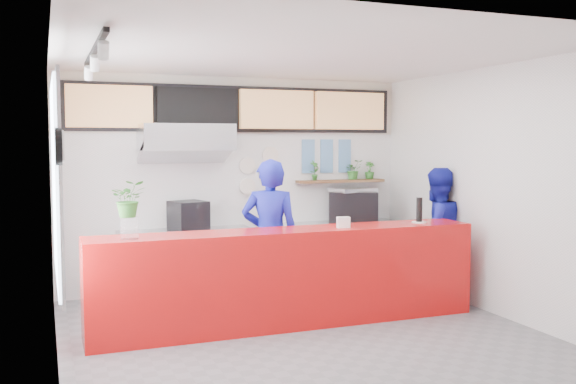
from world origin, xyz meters
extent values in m
plane|color=slate|center=(0.00, 0.00, 0.00)|extent=(5.00, 5.00, 0.00)
plane|color=silver|center=(0.00, 0.00, 3.00)|extent=(5.00, 5.00, 0.00)
plane|color=white|center=(0.00, 2.50, 1.50)|extent=(5.00, 0.00, 5.00)
plane|color=white|center=(-2.50, 0.00, 1.50)|extent=(0.00, 5.00, 5.00)
plane|color=white|center=(2.50, 0.00, 1.50)|extent=(0.00, 5.00, 5.00)
cube|color=red|center=(0.00, 0.40, 0.55)|extent=(4.50, 0.60, 1.10)
cube|color=beige|center=(0.00, 2.49, 2.60)|extent=(5.00, 0.02, 0.80)
cube|color=#B2B5BA|center=(-0.80, 2.20, 0.45)|extent=(1.80, 0.60, 0.90)
cube|color=black|center=(-0.77, 2.20, 1.10)|extent=(0.54, 0.54, 0.39)
cube|color=#B2B5BA|center=(-0.80, 2.15, 2.15)|extent=(1.20, 0.70, 0.35)
cube|color=#B2B5BA|center=(-0.80, 2.15, 1.95)|extent=(1.20, 0.69, 0.31)
cube|color=#B2B5BA|center=(1.50, 2.20, 0.45)|extent=(1.80, 0.60, 0.90)
cube|color=black|center=(1.70, 2.20, 1.13)|extent=(0.85, 0.74, 0.45)
cube|color=silver|center=(1.70, 2.20, 1.38)|extent=(0.69, 0.54, 0.06)
cube|color=brown|center=(1.60, 2.40, 1.50)|extent=(1.40, 0.18, 0.04)
cube|color=tan|center=(-1.75, 2.38, 2.55)|extent=(1.10, 0.10, 0.55)
cube|color=black|center=(-0.59, 2.38, 2.55)|extent=(1.10, 0.10, 0.55)
cube|color=tan|center=(0.57, 2.38, 2.55)|extent=(1.10, 0.10, 0.55)
cube|color=tan|center=(1.73, 2.38, 2.55)|extent=(1.10, 0.10, 0.55)
cube|color=black|center=(0.00, 2.46, 2.55)|extent=(4.80, 0.04, 0.65)
cube|color=silver|center=(-2.47, 0.30, 1.70)|extent=(0.04, 2.20, 1.90)
cube|color=#B2B5BA|center=(-2.45, 0.30, 1.70)|extent=(0.03, 2.30, 2.00)
cylinder|color=black|center=(-2.46, -0.90, 2.05)|extent=(0.05, 0.30, 0.30)
cylinder|color=white|center=(-2.43, -0.90, 2.05)|extent=(0.02, 0.26, 0.26)
cube|color=black|center=(-2.10, 0.00, 2.94)|extent=(0.05, 2.40, 0.04)
cylinder|color=silver|center=(0.15, 2.47, 1.75)|extent=(0.24, 0.03, 0.24)
cylinder|color=silver|center=(0.45, 2.47, 1.65)|extent=(0.24, 0.03, 0.24)
cylinder|color=silver|center=(0.15, 2.47, 1.45)|extent=(0.24, 0.03, 0.24)
cylinder|color=silver|center=(0.50, 2.47, 1.90)|extent=(0.24, 0.03, 0.24)
cube|color=#598CBF|center=(1.10, 2.48, 2.00)|extent=(0.20, 0.02, 0.25)
cube|color=#598CBF|center=(1.40, 2.48, 2.00)|extent=(0.20, 0.02, 0.25)
cube|color=#598CBF|center=(1.70, 2.48, 2.00)|extent=(0.20, 0.02, 0.25)
cube|color=#598CBF|center=(1.10, 2.48, 1.75)|extent=(0.20, 0.02, 0.25)
cube|color=#598CBF|center=(1.40, 2.48, 1.75)|extent=(0.20, 0.02, 0.25)
cube|color=#598CBF|center=(1.70, 2.48, 1.75)|extent=(0.20, 0.02, 0.25)
imported|color=#161B99|center=(-0.06, 0.88, 0.94)|extent=(0.81, 0.69, 1.89)
imported|color=#161B99|center=(2.31, 0.93, 0.87)|extent=(0.87, 0.69, 1.75)
imported|color=#2E6F27|center=(1.17, 2.40, 1.67)|extent=(0.19, 0.16, 0.30)
imported|color=#2E6F27|center=(1.81, 2.40, 1.67)|extent=(0.27, 0.23, 0.30)
imported|color=#2E6F27|center=(2.09, 2.40, 1.65)|extent=(0.16, 0.14, 0.27)
cylinder|color=white|center=(-1.78, 0.32, 1.21)|extent=(0.21, 0.21, 0.23)
imported|color=#2E6F27|center=(-1.78, 0.32, 1.51)|extent=(0.36, 0.32, 0.38)
cube|color=white|center=(0.64, 0.31, 1.16)|extent=(0.15, 0.11, 0.12)
cylinder|color=white|center=(1.70, 0.39, 1.11)|extent=(0.22, 0.22, 0.01)
cylinder|color=black|center=(1.70, 0.39, 1.26)|extent=(0.09, 0.09, 0.30)
camera|label=1|loc=(-2.57, -6.31, 2.08)|focal=40.00mm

